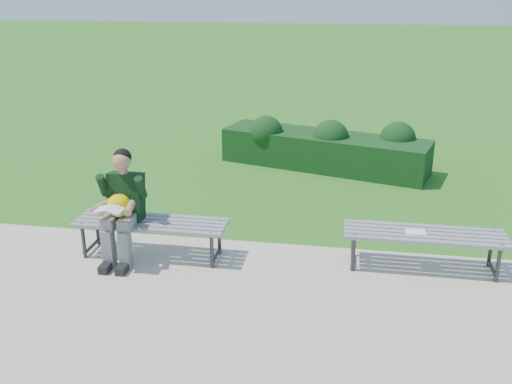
{
  "coord_description": "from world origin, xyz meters",
  "views": [
    {
      "loc": [
        0.84,
        -6.47,
        3.13
      ],
      "look_at": [
        -0.18,
        -0.31,
        0.81
      ],
      "focal_mm": 40.0,
      "sensor_mm": 36.0,
      "label": 1
    }
  ],
  "objects_px": {
    "bench_left": "(151,225)",
    "bench_right": "(424,237)",
    "hedge": "(326,147)",
    "paper_sheet": "(416,232)",
    "seated_boy": "(122,203)"
  },
  "relations": [
    {
      "from": "hedge",
      "to": "bench_right",
      "type": "xyz_separation_m",
      "value": [
        1.29,
        -3.7,
        0.05
      ]
    },
    {
      "from": "hedge",
      "to": "paper_sheet",
      "type": "relative_size",
      "value": 16.72
    },
    {
      "from": "hedge",
      "to": "bench_left",
      "type": "height_order",
      "value": "hedge"
    },
    {
      "from": "bench_left",
      "to": "bench_right",
      "type": "distance_m",
      "value": 3.16
    },
    {
      "from": "paper_sheet",
      "to": "hedge",
      "type": "bearing_deg",
      "value": 107.81
    },
    {
      "from": "hedge",
      "to": "bench_right",
      "type": "bearing_deg",
      "value": -70.79
    },
    {
      "from": "bench_left",
      "to": "paper_sheet",
      "type": "distance_m",
      "value": 3.06
    },
    {
      "from": "bench_left",
      "to": "bench_right",
      "type": "xyz_separation_m",
      "value": [
        3.15,
        0.19,
        0.0
      ]
    },
    {
      "from": "bench_left",
      "to": "bench_right",
      "type": "height_order",
      "value": "same"
    },
    {
      "from": "bench_right",
      "to": "bench_left",
      "type": "bearing_deg",
      "value": -176.49
    },
    {
      "from": "hedge",
      "to": "bench_right",
      "type": "height_order",
      "value": "hedge"
    },
    {
      "from": "paper_sheet",
      "to": "bench_left",
      "type": "bearing_deg",
      "value": -176.37
    },
    {
      "from": "bench_left",
      "to": "bench_right",
      "type": "bearing_deg",
      "value": 3.51
    },
    {
      "from": "bench_right",
      "to": "paper_sheet",
      "type": "bearing_deg",
      "value": 180.0
    },
    {
      "from": "bench_left",
      "to": "seated_boy",
      "type": "distance_m",
      "value": 0.44
    }
  ]
}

